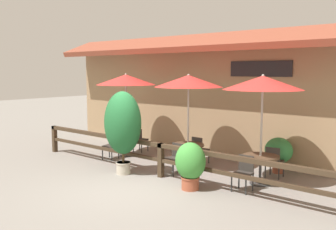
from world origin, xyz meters
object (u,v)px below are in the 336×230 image
Objects in this scene: chair_far_streetside at (244,171)px; potted_plant_tall_tropical at (279,152)px; potted_plant_small_flowering at (123,124)px; dining_table_near at (127,138)px; chair_near_streetside at (112,144)px; chair_middle_streetside at (175,157)px; patio_umbrella_far at (263,83)px; chair_far_wallside at (274,160)px; chair_near_wallside at (139,139)px; chair_middle_wallside at (199,149)px; potted_plant_corner_fern at (190,164)px; dining_table_middle at (188,149)px; patio_umbrella_middle at (188,81)px; dining_table_far at (260,161)px; patio_umbrella_near at (126,80)px.

potted_plant_tall_tropical is (-0.03, 2.11, 0.13)m from chair_far_streetside.
chair_far_streetside is at bearing 13.87° from potted_plant_small_flowering.
chair_near_streetside reaches higher than dining_table_near.
patio_umbrella_far is at bearing 19.84° from chair_middle_streetside.
potted_plant_tall_tropical is at bearing 93.71° from patio_umbrella_far.
dining_table_near is at bearing 3.00° from chair_far_wallside.
chair_near_wallside is at bearing -4.56° from chair_far_wallside.
chair_middle_wallside is (2.65, 0.63, -0.11)m from dining_table_near.
chair_near_wallside and chair_far_wallside have the same top height.
potted_plant_corner_fern is at bearing 122.26° from chair_middle_wallside.
dining_table_near is 1.11× the size of chair_near_streetside.
chair_far_streetside reaches higher than dining_table_near.
chair_middle_wallside reaches higher than dining_table_middle.
chair_near_streetside is 0.84× the size of potted_plant_tall_tropical.
patio_umbrella_middle reaches higher than potted_plant_corner_fern.
potted_plant_tall_tropical reaches higher than chair_far_wallside.
dining_table_near is 1.00× the size of dining_table_far.
dining_table_far is 1.90m from potted_plant_corner_fern.
chair_middle_streetside is at bearing -15.39° from dining_table_near.
chair_middle_streetside is 0.37× the size of potted_plant_small_flowering.
chair_near_streetside is 5.38m from potted_plant_tall_tropical.
dining_table_near is 0.69m from chair_near_wallside.
chair_far_wallside is at bearing 2.67° from chair_near_streetside.
chair_middle_wallside is at bearing 172.32° from chair_near_wallside.
dining_table_middle is (2.76, -0.75, 0.11)m from chair_near_wallside.
dining_table_far is 1.34m from potted_plant_tall_tropical.
potted_plant_small_flowering reaches higher than chair_far_wallside.
chair_near_wallside is (-0.04, 0.68, -2.14)m from patio_umbrella_near.
patio_umbrella_middle is at bearing 0.65° from chair_near_streetside.
dining_table_near is 2.87m from chair_middle_streetside.
patio_umbrella_middle is at bearing 128.48° from potted_plant_corner_fern.
potted_plant_corner_fern is at bearing -51.52° from dining_table_middle.
dining_table_far is at bearing 164.71° from chair_near_wallside.
potted_plant_small_flowering is at bearing -123.01° from dining_table_middle.
chair_near_streetside is at bearing 166.55° from potted_plant_corner_fern.
potted_plant_tall_tropical is at bearing 29.40° from patio_umbrella_middle.
chair_middle_streetside is 1.00× the size of chair_middle_wallside.
chair_far_wallside is 0.37× the size of potted_plant_small_flowering.
potted_plant_corner_fern reaches higher than dining_table_far.
potted_plant_small_flowering is (1.65, -1.72, -1.19)m from patio_umbrella_near.
chair_far_wallside is (5.12, 0.67, -2.14)m from patio_umbrella_near.
dining_table_near is at bearing 178.61° from patio_umbrella_middle.
chair_middle_wallside is (2.69, -0.05, 0.00)m from chair_near_wallside.
dining_table_near is 1.11× the size of chair_far_wallside.
potted_plant_small_flowering is (-1.11, -0.96, 0.95)m from chair_middle_streetside.
dining_table_near is 5.10m from dining_table_far.
chair_far_wallside is at bearing 85.06° from chair_far_streetside.
chair_near_streetside is 1.00× the size of chair_far_streetside.
potted_plant_tall_tropical is at bearing 69.91° from potted_plant_corner_fern.
potted_plant_small_flowering is at bearing -43.93° from chair_near_streetside.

